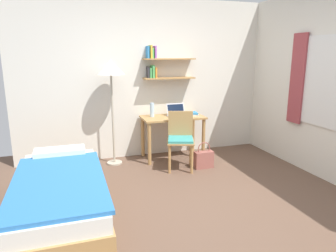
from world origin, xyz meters
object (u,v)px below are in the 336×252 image
water_bottle (152,110)px  handbag (204,159)px  desk (173,124)px  laptop (176,113)px  desk_chair (181,137)px  standing_lamp (111,72)px  book_stack (193,114)px  bed (61,196)px

water_bottle → handbag: bearing=-47.5°
desk → laptop: (0.07, 0.03, 0.19)m
desk_chair → standing_lamp: (-0.94, 0.51, 0.96)m
desk_chair → book_stack: desk_chair is taller
book_stack → handbag: 0.84m
desk_chair → book_stack: (0.39, 0.47, 0.25)m
handbag → bed: bearing=-157.3°
bed → desk_chair: bearing=29.5°
desk_chair → book_stack: bearing=50.4°
water_bottle → handbag: size_ratio=0.56×
book_stack → handbag: size_ratio=0.51×
standing_lamp → laptop: standing_lamp is taller
water_bottle → handbag: 1.16m
desk → desk_chair: desk_chair is taller
bed → desk_chair: desk_chair is taller
bed → laptop: 2.44m
desk_chair → bed: bearing=-150.5°
desk → laptop: bearing=22.8°
laptop → handbag: (0.22, -0.64, -0.62)m
standing_lamp → water_bottle: standing_lamp is taller
standing_lamp → book_stack: bearing=-1.4°
book_stack → handbag: bearing=-94.9°
handbag → desk_chair: bearing=161.9°
desk → desk_chair: size_ratio=1.18×
standing_lamp → bed: bearing=-117.9°
laptop → handbag: bearing=-70.7°
laptop → desk: bearing=-157.2°
desk_chair → handbag: 0.50m
water_bottle → handbag: water_bottle is taller
laptop → handbag: laptop is taller
book_stack → water_bottle: bearing=171.6°
water_bottle → laptop: bearing=-6.5°
bed → standing_lamp: 2.07m
water_bottle → book_stack: bearing=-8.4°
bed → standing_lamp: size_ratio=1.20×
water_bottle → book_stack: size_ratio=1.10×
laptop → water_bottle: water_bottle is taller
water_bottle → desk: bearing=-13.0°
desk → desk_chair: (-0.05, -0.50, -0.09)m
laptop → water_bottle: size_ratio=1.35×
standing_lamp → handbag: 1.93m
desk → handbag: desk is taller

